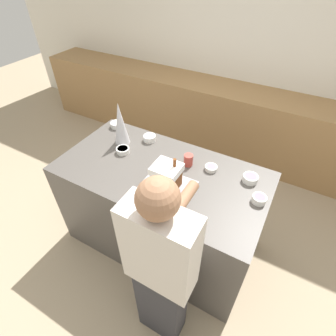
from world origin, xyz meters
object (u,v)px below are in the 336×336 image
(candy_bowl_far_left, at_px, (150,138))
(candy_bowl_far_right, at_px, (259,199))
(candy_bowl_behind_tray, at_px, (123,150))
(mug, at_px, (188,160))
(candy_bowl_near_tray_right, at_px, (211,168))
(candy_bowl_near_tray_left, at_px, (117,124))
(decorative_tree, at_px, (120,124))
(candy_bowl_front_corner, at_px, (250,178))
(baking_tray, at_px, (167,187))
(person, at_px, (161,272))
(gingerbread_house, at_px, (167,176))

(candy_bowl_far_left, distance_m, candy_bowl_far_right, 1.13)
(candy_bowl_behind_tray, height_order, mug, mug)
(candy_bowl_near_tray_right, relative_size, candy_bowl_near_tray_left, 0.81)
(decorative_tree, relative_size, candy_bowl_near_tray_right, 3.92)
(decorative_tree, xyz_separation_m, candy_bowl_near_tray_left, (-0.21, 0.19, -0.17))
(decorative_tree, distance_m, candy_bowl_front_corner, 1.20)
(baking_tray, relative_size, candy_bowl_far_left, 3.42)
(candy_bowl_near_tray_right, relative_size, candy_bowl_behind_tray, 0.87)
(candy_bowl_far_left, xyz_separation_m, candy_bowl_front_corner, (0.98, -0.08, -0.00))
(baking_tray, distance_m, mug, 0.32)
(person, bearing_deg, decorative_tree, 136.61)
(candy_bowl_far_left, xyz_separation_m, candy_bowl_far_right, (1.10, -0.27, -0.00))
(candy_bowl_behind_tray, height_order, candy_bowl_front_corner, candy_bowl_front_corner)
(candy_bowl_behind_tray, distance_m, mug, 0.60)
(baking_tray, xyz_separation_m, person, (0.27, -0.56, -0.12))
(mug, xyz_separation_m, person, (0.25, -0.88, -0.17))
(candy_bowl_far_right, bearing_deg, baking_tray, -163.21)
(candy_bowl_behind_tray, relative_size, person, 0.07)
(decorative_tree, bearing_deg, candy_bowl_far_left, 35.12)
(gingerbread_house, relative_size, candy_bowl_front_corner, 2.27)
(candy_bowl_behind_tray, bearing_deg, candy_bowl_far_right, 0.27)
(gingerbread_house, relative_size, candy_bowl_near_tray_right, 2.63)
(candy_bowl_near_tray_right, relative_size, candy_bowl_front_corner, 0.86)
(candy_bowl_near_tray_right, bearing_deg, person, -86.52)
(candy_bowl_behind_tray, xyz_separation_m, person, (0.83, -0.75, -0.14))
(candy_bowl_far_right, bearing_deg, candy_bowl_near_tray_left, 168.58)
(candy_bowl_far_left, bearing_deg, candy_bowl_near_tray_left, 174.38)
(gingerbread_house, bearing_deg, candy_bowl_far_right, 16.79)
(candy_bowl_near_tray_right, bearing_deg, candy_bowl_behind_tray, -168.05)
(mug, bearing_deg, candy_bowl_near_tray_left, 168.34)
(candy_bowl_behind_tray, distance_m, candy_bowl_far_right, 1.21)
(candy_bowl_far_right, bearing_deg, candy_bowl_behind_tray, -179.73)
(decorative_tree, distance_m, person, 1.32)
(baking_tray, bearing_deg, person, -63.85)
(candy_bowl_far_left, relative_size, candy_bowl_far_right, 1.11)
(candy_bowl_near_tray_left, bearing_deg, person, -43.06)
(baking_tray, xyz_separation_m, candy_bowl_behind_tray, (-0.56, 0.19, 0.02))
(candy_bowl_near_tray_left, xyz_separation_m, person, (1.14, -1.06, -0.15))
(candy_bowl_near_tray_right, xyz_separation_m, candy_bowl_near_tray_left, (-1.08, 0.15, 0.01))
(gingerbread_house, xyz_separation_m, candy_bowl_far_left, (-0.45, 0.46, -0.09))
(candy_bowl_near_tray_right, relative_size, candy_bowl_far_left, 0.89)
(decorative_tree, bearing_deg, candy_bowl_front_corner, 2.97)
(candy_bowl_front_corner, bearing_deg, person, -105.62)
(candy_bowl_near_tray_right, distance_m, candy_bowl_far_left, 0.67)
(gingerbread_house, distance_m, candy_bowl_near_tray_right, 0.43)
(decorative_tree, height_order, person, person)
(candy_bowl_near_tray_right, xyz_separation_m, candy_bowl_far_right, (0.43, -0.16, 0.01))
(candy_bowl_near_tray_left, bearing_deg, mug, -11.66)
(candy_bowl_behind_tray, bearing_deg, mug, 12.41)
(gingerbread_house, xyz_separation_m, candy_bowl_front_corner, (0.54, 0.38, -0.09))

